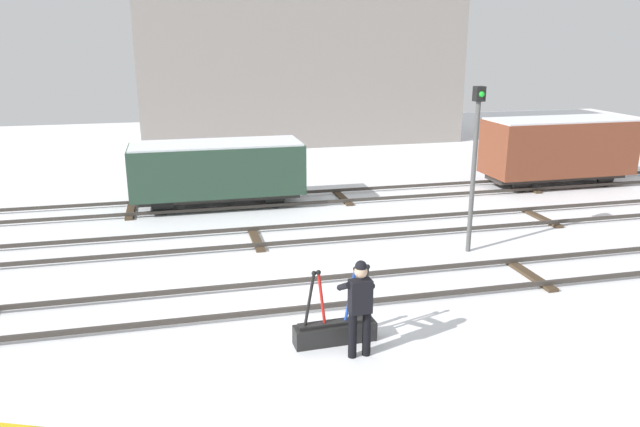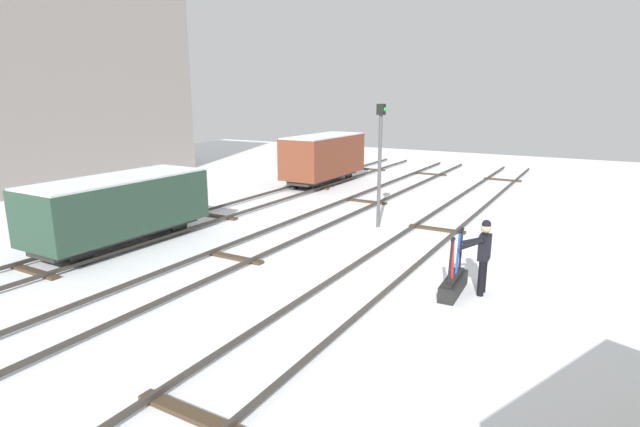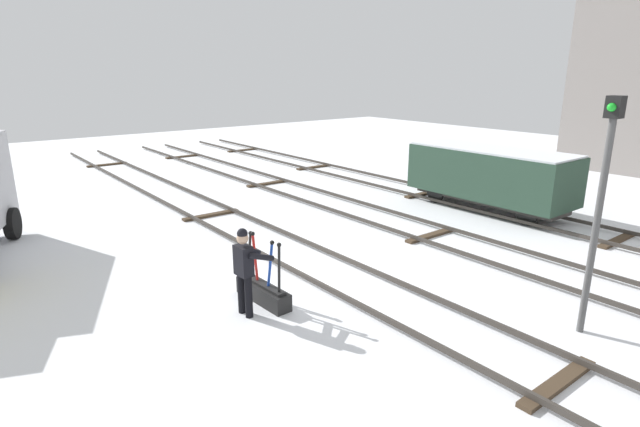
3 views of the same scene
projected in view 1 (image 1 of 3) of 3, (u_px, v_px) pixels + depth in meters
ground_plane at (282, 301)px, 12.82m from camera, size 60.00×60.00×0.00m
track_main_line at (282, 296)px, 12.79m from camera, size 44.00×1.94×0.18m
track_siding_near at (256, 237)px, 16.58m from camera, size 44.00×1.94×0.18m
track_siding_far at (241, 202)px, 20.11m from camera, size 44.00×1.94×0.18m
switch_lever_frame at (335, 330)px, 11.02m from camera, size 1.53×0.43×1.45m
rail_worker at (360, 302)px, 10.36m from camera, size 0.55×0.68×1.78m
signal_post at (475, 154)px, 15.10m from camera, size 0.24×0.32×4.23m
apartment_building at (298, 30)px, 31.86m from camera, size 16.76×6.40×11.45m
freight_car_far_end at (558, 148)px, 22.40m from camera, size 5.45×2.07×2.52m
freight_car_back_track at (217, 170)px, 19.63m from camera, size 5.50×2.08×2.13m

